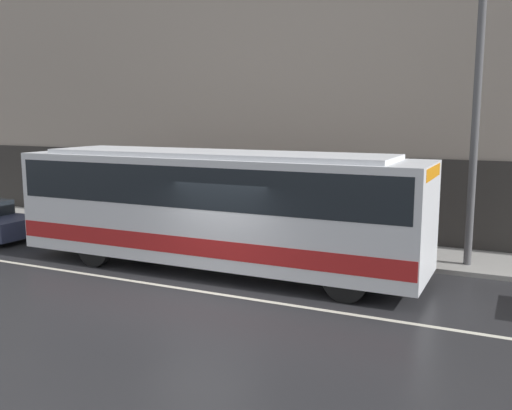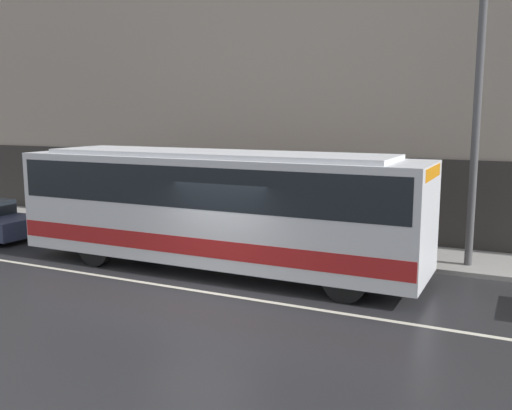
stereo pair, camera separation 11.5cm
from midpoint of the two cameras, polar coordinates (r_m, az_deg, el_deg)
ground_plane at (r=13.55m, az=-4.60°, el=-8.72°), size 60.00×60.00×0.00m
sidewalk at (r=18.19m, az=4.01°, el=-3.89°), size 60.00×2.74×0.13m
building_facade at (r=19.28m, az=5.96°, el=15.56°), size 60.00×0.35×13.09m
lane_stripe at (r=13.55m, az=-4.60°, el=-8.71°), size 54.00×0.14×0.01m
transit_bus at (r=15.14m, az=-3.90°, el=0.13°), size 11.12×2.59×3.17m
utility_pole_near at (r=15.97m, az=21.42°, el=8.69°), size 0.20×0.20×8.14m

